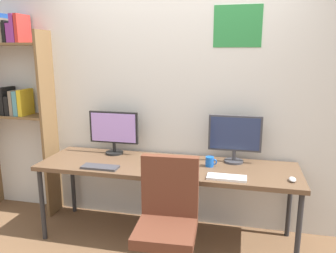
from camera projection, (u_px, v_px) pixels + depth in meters
wall_back at (176, 98)px, 3.35m from camera, size 4.78×0.11×2.60m
desk at (167, 170)px, 3.08m from camera, size 2.38×0.68×0.74m
bookshelf at (9, 89)px, 3.55m from camera, size 0.83×0.28×2.14m
office_chair at (167, 236)px, 2.51m from camera, size 0.52×0.52×0.99m
monitor_left at (114, 130)px, 3.35m from camera, size 0.51×0.18×0.44m
monitor_right at (235, 137)px, 3.09m from camera, size 0.49×0.18×0.45m
keyboard_left at (100, 167)px, 2.98m from camera, size 0.33×0.13×0.02m
keyboard_right at (227, 178)px, 2.73m from camera, size 0.32×0.13×0.02m
computer_mouse at (292, 179)px, 2.67m from camera, size 0.06×0.10×0.03m
coffee_mug at (210, 162)px, 3.02m from camera, size 0.11×0.08×0.09m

